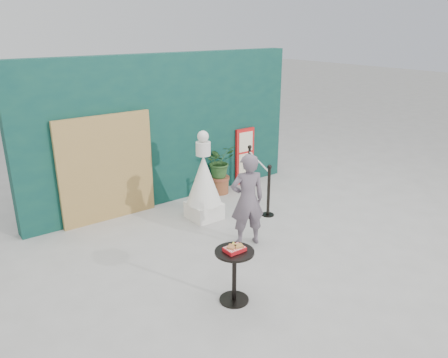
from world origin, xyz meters
TOP-DOWN VIEW (x-y plane):
  - ground at (0.00, 0.00)m, footprint 60.00×60.00m
  - back_wall at (0.00, 3.15)m, footprint 6.00×0.30m
  - bamboo_fence at (-1.40, 2.94)m, footprint 1.80×0.08m
  - woman at (0.05, 0.62)m, footprint 0.67×0.56m
  - menu_board at (1.90, 2.95)m, footprint 0.50×0.07m
  - statue at (0.04, 1.90)m, footprint 0.67×0.67m
  - cafe_table at (-1.13, -0.55)m, footprint 0.52×0.52m
  - food_basket at (-1.13, -0.55)m, footprint 0.26×0.19m
  - planter at (1.06, 2.79)m, footprint 0.64×0.55m
  - stanchion_barrier at (1.41, 1.90)m, footprint 0.84×1.54m

SIDE VIEW (x-z plane):
  - ground at x=0.00m, z-range 0.00..0.00m
  - stanchion_barrier at x=1.41m, z-range -0.02..1.01m
  - cafe_table at x=-1.13m, z-range 0.12..0.87m
  - planter at x=1.06m, z-range 0.09..1.17m
  - menu_board at x=1.90m, z-range 0.00..1.30m
  - statue at x=0.04m, z-range -0.16..1.56m
  - food_basket at x=-1.13m, z-range 0.73..0.84m
  - woman at x=0.05m, z-range 0.00..1.58m
  - bamboo_fence at x=-1.40m, z-range 0.00..2.00m
  - back_wall at x=0.00m, z-range 0.00..3.00m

